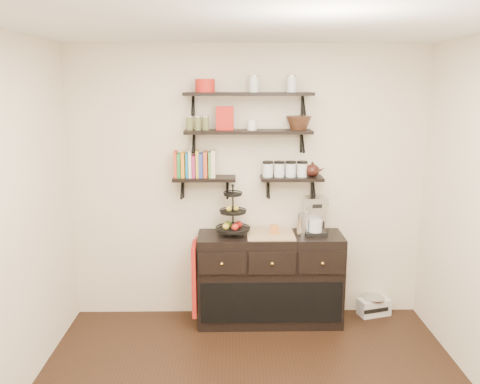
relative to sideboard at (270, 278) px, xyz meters
name	(u,v)px	position (x,y,z in m)	size (l,w,h in m)	color
ceiling	(258,21)	(-0.21, -1.51, 2.25)	(3.50, 3.50, 0.02)	white
back_wall	(248,184)	(-0.21, 0.24, 0.90)	(3.50, 0.02, 2.70)	white
shelf_top	(248,94)	(-0.21, 0.10, 1.78)	(1.20, 0.27, 0.23)	black
shelf_mid	(248,132)	(-0.21, 0.10, 1.43)	(1.20, 0.27, 0.23)	black
shelf_low_left	(204,179)	(-0.63, 0.12, 0.98)	(0.60, 0.25, 0.23)	black
shelf_low_right	(291,179)	(0.21, 0.12, 0.98)	(0.60, 0.25, 0.23)	black
cookbooks	(197,165)	(-0.70, 0.12, 1.11)	(0.40, 0.15, 0.26)	red
glass_canisters	(285,170)	(0.14, 0.12, 1.06)	(0.43, 0.10, 0.13)	silver
sideboard	(270,278)	(0.00, 0.00, 0.00)	(1.40, 0.50, 0.92)	black
fruit_stand	(233,218)	(-0.36, 0.00, 0.61)	(0.32, 0.32, 0.48)	black
candle	(274,229)	(0.04, 0.00, 0.50)	(0.08, 0.08, 0.08)	#BA692B
coffee_maker	(315,216)	(0.43, 0.03, 0.63)	(0.22, 0.21, 0.37)	black
thermal_carafe	(303,224)	(0.31, -0.02, 0.56)	(0.11, 0.11, 0.22)	silver
apron	(195,278)	(-0.73, -0.10, 0.04)	(0.04, 0.30, 0.70)	#A71C12
radio	(374,306)	(1.08, 0.12, -0.36)	(0.35, 0.26, 0.19)	silver
recipe_box	(225,118)	(-0.43, 0.10, 1.56)	(0.16, 0.06, 0.22)	red
walnut_bowl	(299,123)	(0.26, 0.10, 1.51)	(0.24, 0.24, 0.13)	black
ramekins	(252,125)	(-0.18, 0.10, 1.50)	(0.09, 0.09, 0.10)	white
teapot	(312,169)	(0.41, 0.12, 1.07)	(0.19, 0.14, 0.14)	black
red_pot	(205,86)	(-0.61, 0.10, 1.86)	(0.18, 0.18, 0.12)	red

